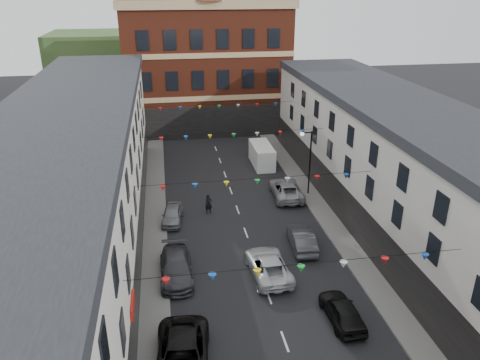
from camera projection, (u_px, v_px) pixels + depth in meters
ground at (269, 296)px, 28.76m from camera, size 160.00×160.00×0.00m
pavement_left at (155, 287)px, 29.50m from camera, size 1.80×64.00×0.15m
pavement_right at (362, 267)px, 31.58m from camera, size 1.80×64.00×0.15m
terrace_left at (59, 227)px, 25.80m from camera, size 8.40×56.00×10.70m
terrace_right at (449, 205)px, 29.54m from camera, size 8.40×56.00×9.70m
civic_building at (205, 64)px, 60.03m from camera, size 20.60×13.30×18.50m
clock_tower at (141, 9)px, 53.57m from camera, size 5.60×5.60×30.00m
distant_hill at (170, 61)px, 82.50m from camera, size 40.00×14.00×10.00m
street_lamp at (308, 154)px, 40.93m from camera, size 1.10×0.36×6.00m
car_left_c at (183, 358)px, 22.94m from camera, size 3.13×6.00×1.61m
car_left_d at (176, 267)px, 30.33m from camera, size 2.09×5.11×1.48m
car_left_e at (172, 215)px, 37.43m from camera, size 2.03×3.96×1.29m
car_right_d at (342, 311)px, 26.40m from camera, size 1.75×4.12×1.39m
car_right_e at (302, 239)px, 33.76m from camera, size 1.85×4.49×1.45m
car_right_f at (286, 189)px, 41.78m from camera, size 2.71×5.45×1.49m
moving_car at (268, 265)px, 30.62m from camera, size 2.61×5.23×1.42m
white_van at (262, 155)px, 48.94m from camera, size 1.92×4.98×2.20m
pedestrian at (209, 204)px, 38.76m from camera, size 0.70×0.54×1.69m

